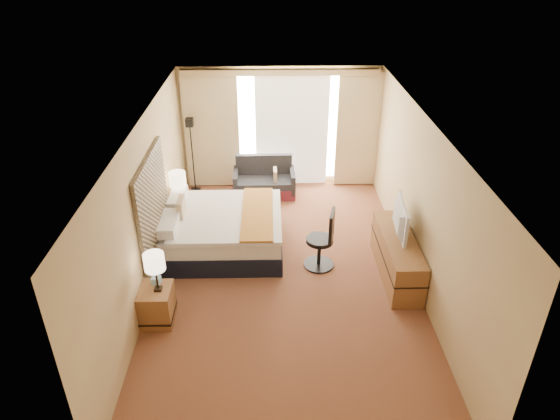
{
  "coord_description": "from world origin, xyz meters",
  "views": [
    {
      "loc": [
        -0.22,
        -6.68,
        4.96
      ],
      "look_at": [
        -0.07,
        0.4,
        1.01
      ],
      "focal_mm": 32.0,
      "sensor_mm": 36.0,
      "label": 1
    }
  ],
  "objects_px": {
    "nightstand_left": "(157,305)",
    "floor_lamp": "(191,141)",
    "loveseat": "(264,182)",
    "lamp_left": "(154,263)",
    "desk_chair": "(323,242)",
    "lamp_right": "(177,180)",
    "television": "(396,218)",
    "bed": "(223,230)",
    "nightstand_right": "(183,218)",
    "media_dresser": "(397,256)"
  },
  "relations": [
    {
      "from": "loveseat",
      "to": "lamp_left",
      "type": "relative_size",
      "value": 2.16
    },
    {
      "from": "nightstand_right",
      "to": "television",
      "type": "xyz_separation_m",
      "value": [
        3.65,
        -1.28,
        0.7
      ]
    },
    {
      "from": "nightstand_left",
      "to": "desk_chair",
      "type": "bearing_deg",
      "value": 27.42
    },
    {
      "from": "nightstand_right",
      "to": "lamp_left",
      "type": "height_order",
      "value": "lamp_left"
    },
    {
      "from": "nightstand_right",
      "to": "desk_chair",
      "type": "bearing_deg",
      "value": -25.47
    },
    {
      "from": "floor_lamp",
      "to": "lamp_right",
      "type": "bearing_deg",
      "value": -91.37
    },
    {
      "from": "desk_chair",
      "to": "lamp_right",
      "type": "relative_size",
      "value": 1.65
    },
    {
      "from": "nightstand_left",
      "to": "television",
      "type": "distance_m",
      "value": 3.91
    },
    {
      "from": "bed",
      "to": "loveseat",
      "type": "height_order",
      "value": "bed"
    },
    {
      "from": "bed",
      "to": "desk_chair",
      "type": "bearing_deg",
      "value": -19.3
    },
    {
      "from": "nightstand_right",
      "to": "lamp_right",
      "type": "height_order",
      "value": "lamp_right"
    },
    {
      "from": "lamp_right",
      "to": "television",
      "type": "height_order",
      "value": "television"
    },
    {
      "from": "lamp_left",
      "to": "floor_lamp",
      "type": "bearing_deg",
      "value": 90.66
    },
    {
      "from": "loveseat",
      "to": "lamp_right",
      "type": "distance_m",
      "value": 2.26
    },
    {
      "from": "media_dresser",
      "to": "desk_chair",
      "type": "height_order",
      "value": "desk_chair"
    },
    {
      "from": "nightstand_left",
      "to": "nightstand_right",
      "type": "xyz_separation_m",
      "value": [
        0.0,
        2.5,
        0.0
      ]
    },
    {
      "from": "desk_chair",
      "to": "lamp_left",
      "type": "height_order",
      "value": "lamp_left"
    },
    {
      "from": "media_dresser",
      "to": "desk_chair",
      "type": "xyz_separation_m",
      "value": [
        -1.19,
        0.25,
        0.12
      ]
    },
    {
      "from": "nightstand_right",
      "to": "loveseat",
      "type": "distance_m",
      "value": 2.13
    },
    {
      "from": "loveseat",
      "to": "lamp_left",
      "type": "xyz_separation_m",
      "value": [
        -1.47,
        -4.0,
        0.75
      ]
    },
    {
      "from": "loveseat",
      "to": "nightstand_right",
      "type": "bearing_deg",
      "value": -136.46
    },
    {
      "from": "nightstand_left",
      "to": "floor_lamp",
      "type": "bearing_deg",
      "value": 89.92
    },
    {
      "from": "media_dresser",
      "to": "bed",
      "type": "distance_m",
      "value": 3.01
    },
    {
      "from": "media_dresser",
      "to": "lamp_left",
      "type": "bearing_deg",
      "value": -163.85
    },
    {
      "from": "desk_chair",
      "to": "lamp_left",
      "type": "relative_size",
      "value": 1.74
    },
    {
      "from": "floor_lamp",
      "to": "loveseat",
      "type": "bearing_deg",
      "value": -7.13
    },
    {
      "from": "television",
      "to": "nightstand_right",
      "type": "bearing_deg",
      "value": 75.64
    },
    {
      "from": "lamp_left",
      "to": "lamp_right",
      "type": "distance_m",
      "value": 2.56
    },
    {
      "from": "bed",
      "to": "lamp_left",
      "type": "height_order",
      "value": "lamp_left"
    },
    {
      "from": "nightstand_right",
      "to": "media_dresser",
      "type": "bearing_deg",
      "value": -21.4
    },
    {
      "from": "lamp_right",
      "to": "loveseat",
      "type": "bearing_deg",
      "value": 42.75
    },
    {
      "from": "bed",
      "to": "floor_lamp",
      "type": "relative_size",
      "value": 1.24
    },
    {
      "from": "bed",
      "to": "loveseat",
      "type": "bearing_deg",
      "value": 71.18
    },
    {
      "from": "television",
      "to": "loveseat",
      "type": "bearing_deg",
      "value": 42.44
    },
    {
      "from": "nightstand_right",
      "to": "floor_lamp",
      "type": "relative_size",
      "value": 0.33
    },
    {
      "from": "nightstand_left",
      "to": "floor_lamp",
      "type": "distance_m",
      "value": 4.28
    },
    {
      "from": "loveseat",
      "to": "television",
      "type": "distance_m",
      "value": 3.57
    },
    {
      "from": "loveseat",
      "to": "lamp_left",
      "type": "distance_m",
      "value": 4.33
    },
    {
      "from": "lamp_left",
      "to": "lamp_right",
      "type": "xyz_separation_m",
      "value": [
        -0.09,
        2.56,
        0.03
      ]
    },
    {
      "from": "nightstand_left",
      "to": "television",
      "type": "relative_size",
      "value": 0.58
    },
    {
      "from": "nightstand_left",
      "to": "floor_lamp",
      "type": "xyz_separation_m",
      "value": [
        0.01,
        4.19,
        0.89
      ]
    },
    {
      "from": "bed",
      "to": "lamp_left",
      "type": "xyz_separation_m",
      "value": [
        -0.76,
        -1.91,
        0.66
      ]
    },
    {
      "from": "loveseat",
      "to": "bed",
      "type": "bearing_deg",
      "value": -109.75
    },
    {
      "from": "bed",
      "to": "lamp_left",
      "type": "distance_m",
      "value": 2.15
    },
    {
      "from": "bed",
      "to": "lamp_right",
      "type": "relative_size",
      "value": 3.18
    },
    {
      "from": "desk_chair",
      "to": "nightstand_right",
      "type": "bearing_deg",
      "value": 167.61
    },
    {
      "from": "media_dresser",
      "to": "television",
      "type": "distance_m",
      "value": 0.65
    },
    {
      "from": "loveseat",
      "to": "desk_chair",
      "type": "bearing_deg",
      "value": -70.76
    },
    {
      "from": "nightstand_right",
      "to": "media_dresser",
      "type": "xyz_separation_m",
      "value": [
        3.7,
        -1.45,
        0.07
      ]
    },
    {
      "from": "media_dresser",
      "to": "bed",
      "type": "xyz_separation_m",
      "value": [
        -2.89,
        0.85,
        0.01
      ]
    }
  ]
}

